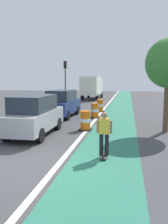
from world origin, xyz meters
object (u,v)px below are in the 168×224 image
object	(u,v)px
traffic_barrel_front	(85,121)
traffic_barrel_mid	(95,111)
parked_suv_second	(62,103)
traffic_light_corner	(65,74)
parked_suv_nearest	(34,115)
skateboarder_on_lane	(104,133)
delivery_truck_down_block	(92,86)
traffic_barrel_back	(100,106)
pedestrian_crossing	(54,98)
street_tree_sidewalk	(168,64)

from	to	relation	value
traffic_barrel_front	traffic_barrel_mid	bearing A→B (deg)	90.89
parked_suv_second	traffic_light_corner	xyz separation A→B (m)	(-2.80, 11.27, 2.47)
traffic_barrel_mid	parked_suv_nearest	bearing A→B (deg)	-111.48
skateboarder_on_lane	traffic_barrel_front	distance (m)	4.76
delivery_truck_down_block	traffic_barrel_back	bearing A→B (deg)	-78.29
traffic_barrel_front	traffic_barrel_back	distance (m)	7.69
traffic_barrel_back	delivery_truck_down_block	world-z (taller)	delivery_truck_down_block
delivery_truck_down_block	traffic_light_corner	bearing A→B (deg)	-116.47
parked_suv_second	traffic_barrel_mid	distance (m)	2.60
parked_suv_second	traffic_light_corner	world-z (taller)	traffic_light_corner
traffic_barrel_mid	delivery_truck_down_block	world-z (taller)	delivery_truck_down_block
traffic_light_corner	traffic_barrel_mid	bearing A→B (deg)	-64.68
pedestrian_crossing	parked_suv_second	bearing A→B (deg)	-66.90
parked_suv_nearest	traffic_light_corner	bearing A→B (deg)	99.96
traffic_barrel_mid	pedestrian_crossing	world-z (taller)	pedestrian_crossing
traffic_barrel_mid	traffic_barrel_back	distance (m)	3.39
parked_suv_second	delivery_truck_down_block	size ratio (longest dim) A/B	0.61
parked_suv_nearest	delivery_truck_down_block	xyz separation A→B (m)	(-0.42, 22.43, 0.81)
skateboarder_on_lane	parked_suv_second	size ratio (longest dim) A/B	0.36
pedestrian_crossing	traffic_light_corner	bearing A→B (deg)	88.78
parked_suv_nearest	pedestrian_crossing	bearing A→B (deg)	103.77
traffic_barrel_mid	pedestrian_crossing	size ratio (longest dim) A/B	0.68
street_tree_sidewalk	parked_suv_nearest	bearing A→B (deg)	-163.94
parked_suv_nearest	traffic_barrel_back	size ratio (longest dim) A/B	4.24
traffic_barrel_front	street_tree_sidewalk	xyz separation A→B (m)	(4.38, 0.35, 3.14)
parked_suv_second	delivery_truck_down_block	distance (m)	16.52
parked_suv_nearest	traffic_barrel_mid	distance (m)	6.37
delivery_truck_down_block	traffic_light_corner	xyz separation A→B (m)	(-2.60, -5.23, 1.65)
parked_suv_second	traffic_barrel_front	world-z (taller)	parked_suv_second
traffic_barrel_front	traffic_light_corner	bearing A→B (deg)	109.13
traffic_light_corner	pedestrian_crossing	xyz separation A→B (m)	(-0.10, -4.48, -2.64)
delivery_truck_down_block	traffic_barrel_front	bearing A→B (deg)	-82.32
traffic_barrel_front	pedestrian_crossing	bearing A→B (deg)	116.35
traffic_barrel_front	traffic_barrel_back	xyz separation A→B (m)	(-0.09, 7.69, 0.00)
traffic_barrel_mid	delivery_truck_down_block	size ratio (longest dim) A/B	0.14
traffic_barrel_front	traffic_barrel_mid	distance (m)	4.31
skateboarder_on_lane	traffic_light_corner	size ratio (longest dim) A/B	0.33
traffic_barrel_back	skateboarder_on_lane	bearing A→B (deg)	-82.50
skateboarder_on_lane	parked_suv_nearest	xyz separation A→B (m)	(-3.91, 2.90, 0.12)
traffic_barrel_back	traffic_light_corner	world-z (taller)	traffic_light_corner
parked_suv_second	street_tree_sidewalk	xyz separation A→B (m)	(6.99, -3.99, 2.63)
traffic_barrel_front	pedestrian_crossing	distance (m)	12.42
skateboarder_on_lane	traffic_barrel_mid	xyz separation A→B (m)	(-1.58, 8.80, -0.38)
traffic_barrel_mid	delivery_truck_down_block	distance (m)	16.80
traffic_barrel_back	traffic_barrel_front	bearing A→B (deg)	-89.35
parked_suv_nearest	traffic_light_corner	distance (m)	17.64
parked_suv_nearest	pedestrian_crossing	world-z (taller)	parked_suv_nearest
parked_suv_nearest	traffic_barrel_mid	xyz separation A→B (m)	(2.32, 5.91, -0.50)
parked_suv_nearest	street_tree_sidewalk	bearing A→B (deg)	16.06
street_tree_sidewalk	traffic_barrel_back	bearing A→B (deg)	121.32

